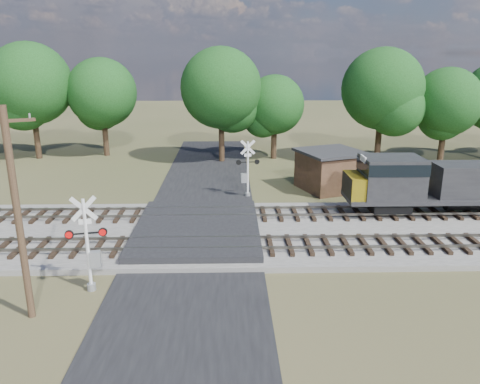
{
  "coord_description": "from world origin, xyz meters",
  "views": [
    {
      "loc": [
        1.86,
        -24.67,
        10.06
      ],
      "look_at": [
        2.49,
        2.0,
        2.13
      ],
      "focal_mm": 35.0,
      "sensor_mm": 36.0,
      "label": 1
    }
  ],
  "objects_px": {
    "crossing_signal_far": "(247,174)",
    "crossing_signal_near": "(90,252)",
    "utility_pole": "(17,212)",
    "equipment_shed": "(330,170)"
  },
  "relations": [
    {
      "from": "equipment_shed",
      "to": "crossing_signal_far",
      "type": "bearing_deg",
      "value": 175.99
    },
    {
      "from": "utility_pole",
      "to": "crossing_signal_far",
      "type": "bearing_deg",
      "value": 37.34
    },
    {
      "from": "crossing_signal_near",
      "to": "crossing_signal_far",
      "type": "height_order",
      "value": "crossing_signal_near"
    },
    {
      "from": "crossing_signal_far",
      "to": "utility_pole",
      "type": "height_order",
      "value": "utility_pole"
    },
    {
      "from": "crossing_signal_near",
      "to": "equipment_shed",
      "type": "xyz_separation_m",
      "value": [
        13.74,
        15.7,
        -0.29
      ]
    },
    {
      "from": "utility_pole",
      "to": "equipment_shed",
      "type": "relative_size",
      "value": 1.47
    },
    {
      "from": "crossing_signal_far",
      "to": "utility_pole",
      "type": "bearing_deg",
      "value": 54.39
    },
    {
      "from": "crossing_signal_near",
      "to": "crossing_signal_far",
      "type": "distance_m",
      "value": 15.61
    },
    {
      "from": "crossing_signal_far",
      "to": "crossing_signal_near",
      "type": "bearing_deg",
      "value": 56.41
    },
    {
      "from": "crossing_signal_near",
      "to": "equipment_shed",
      "type": "bearing_deg",
      "value": 37.36
    }
  ]
}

